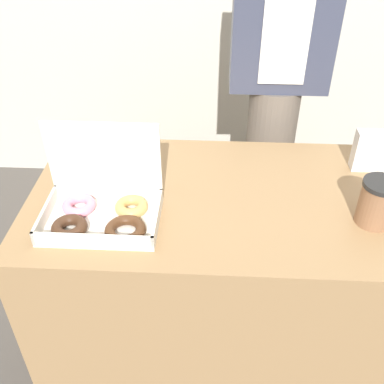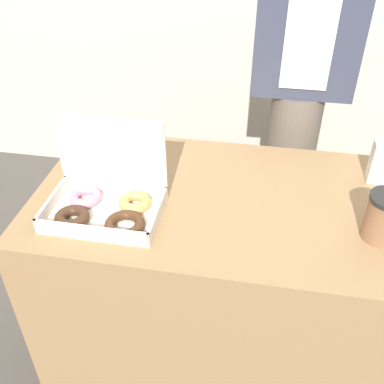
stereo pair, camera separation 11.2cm
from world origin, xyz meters
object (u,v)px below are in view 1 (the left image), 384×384
donut_box (102,207)px  person_customer (278,74)px  coffee_cup (377,202)px  napkin_holder (373,151)px

donut_box → person_customer: (0.51, 0.64, 0.12)m
donut_box → coffee_cup: size_ratio=2.39×
napkin_holder → coffee_cup: bearing=-102.4°
donut_box → person_customer: bearing=51.4°
donut_box → napkin_holder: bearing=20.5°
coffee_cup → person_customer: 0.65m
coffee_cup → napkin_holder: 0.27m
donut_box → coffee_cup: bearing=2.4°
person_customer → donut_box: bearing=-128.6°
coffee_cup → person_customer: (-0.21, 0.61, 0.10)m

